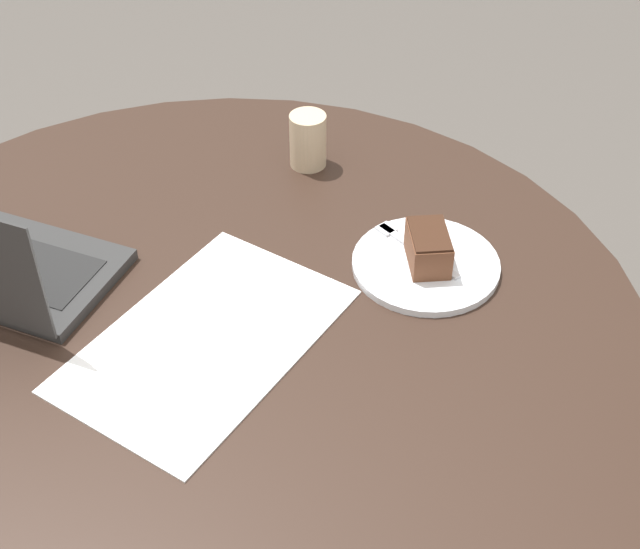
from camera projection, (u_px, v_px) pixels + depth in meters
dining_table at (213, 373)px, 1.36m from camera, size 1.30×1.30×0.75m
paper_document at (206, 339)px, 1.27m from camera, size 0.49×0.45×0.00m
plate at (426, 264)px, 1.39m from camera, size 0.23×0.23×0.01m
cake_slice at (428, 248)px, 1.36m from camera, size 0.09×0.11×0.06m
fork at (410, 245)px, 1.41m from camera, size 0.07×0.17×0.00m
coffee_glass at (308, 140)px, 1.58m from camera, size 0.07×0.07×0.10m
laptop at (3, 267)px, 1.33m from camera, size 0.36×0.36×0.21m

